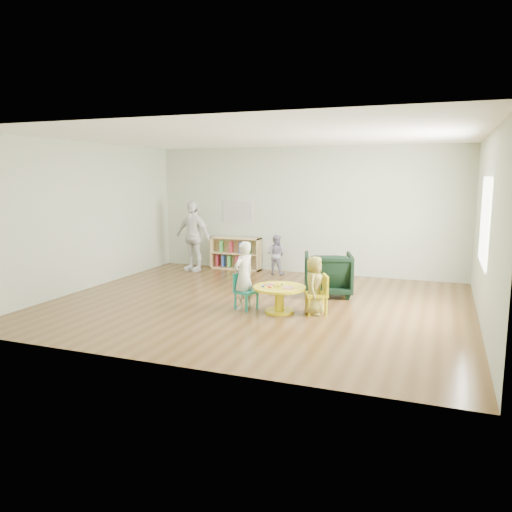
# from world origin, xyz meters

# --- Properties ---
(room) EXTENTS (7.10, 7.00, 2.80)m
(room) POSITION_xyz_m (0.01, 0.00, 1.89)
(room) COLOR #55371B
(room) RESTS_ON ground
(activity_table) EXTENTS (0.84, 0.84, 0.47)m
(activity_table) POSITION_xyz_m (0.52, -0.38, 0.29)
(activity_table) COLOR yellow
(activity_table) RESTS_ON ground
(kid_chair_left) EXTENTS (0.42, 0.42, 0.60)m
(kid_chair_left) POSITION_xyz_m (-0.08, -0.39, 0.32)
(kid_chair_left) COLOR #1A907E
(kid_chair_left) RESTS_ON ground
(kid_chair_right) EXTENTS (0.44, 0.44, 0.63)m
(kid_chair_right) POSITION_xyz_m (1.14, -0.25, 0.34)
(kid_chair_right) COLOR yellow
(kid_chair_right) RESTS_ON ground
(bookshelf) EXTENTS (1.20, 0.30, 0.75)m
(bookshelf) POSITION_xyz_m (-1.61, 2.86, 0.37)
(bookshelf) COLOR tan
(bookshelf) RESTS_ON ground
(alphabet_poster) EXTENTS (0.74, 0.01, 0.54)m
(alphabet_poster) POSITION_xyz_m (-1.60, 2.98, 1.35)
(alphabet_poster) COLOR silver
(alphabet_poster) RESTS_ON ground
(armchair) EXTENTS (1.05, 1.06, 0.79)m
(armchair) POSITION_xyz_m (0.99, 1.05, 0.39)
(armchair) COLOR black
(armchair) RESTS_ON ground
(child_left) EXTENTS (0.40, 0.48, 1.12)m
(child_left) POSITION_xyz_m (-0.08, -0.41, 0.56)
(child_left) COLOR silver
(child_left) RESTS_ON ground
(child_right) EXTENTS (0.31, 0.46, 0.93)m
(child_right) POSITION_xyz_m (1.07, -0.30, 0.47)
(child_right) COLOR yellow
(child_right) RESTS_ON ground
(toddler) EXTENTS (0.46, 0.38, 0.89)m
(toddler) POSITION_xyz_m (-0.52, 2.57, 0.44)
(toddler) COLOR #1D1B44
(toddler) RESTS_ON ground
(adult_caretaker) EXTENTS (1.00, 0.59, 1.60)m
(adult_caretaker) POSITION_xyz_m (-2.44, 2.31, 0.80)
(adult_caretaker) COLOR white
(adult_caretaker) RESTS_ON ground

